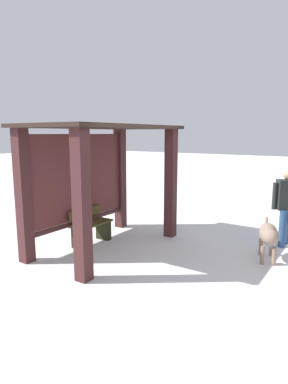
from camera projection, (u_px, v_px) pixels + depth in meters
The scene contains 5 objects.
ground_plane at pixel (107, 247), 6.61m from camera, with size 60.00×60.00×0.00m, color white.
bus_shelter at pixel (97, 166), 6.45m from camera, with size 3.10×1.76×2.39m.
bench_left_inside at pixel (91, 229), 6.78m from camera, with size 0.92×0.39×0.73m.
person_walking at pixel (286, 202), 6.57m from camera, with size 0.47×0.54×1.54m.
dog at pixel (269, 235), 5.80m from camera, with size 1.07×0.53×0.69m.
Camera 1 is at (-4.84, -4.13, 2.23)m, focal length 31.00 mm.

